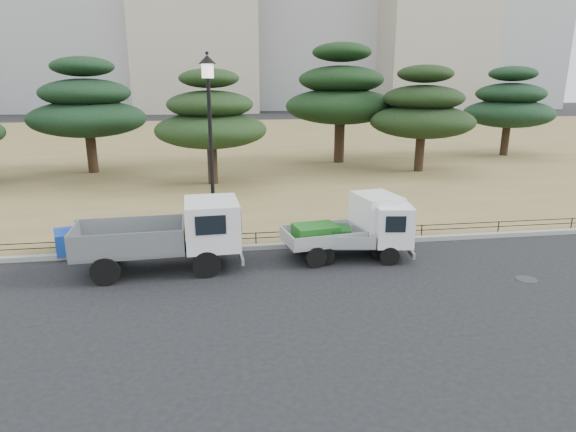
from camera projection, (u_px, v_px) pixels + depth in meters
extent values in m
plane|color=black|center=(298.00, 277.00, 14.09)|extent=(220.00, 220.00, 0.00)
cube|color=olive|center=(240.00, 145.00, 43.21)|extent=(120.00, 56.00, 0.15)
cube|color=gray|center=(285.00, 245.00, 16.55)|extent=(120.00, 0.25, 0.16)
cylinder|color=black|center=(207.00, 264.00, 13.95)|extent=(0.82, 0.20, 0.81)
cylinder|color=black|center=(205.00, 245.00, 15.62)|extent=(0.82, 0.20, 0.81)
cylinder|color=black|center=(105.00, 272.00, 13.40)|extent=(0.82, 0.20, 0.81)
cylinder|color=black|center=(114.00, 251.00, 15.07)|extent=(0.82, 0.20, 0.81)
cube|color=#2D2D30|center=(159.00, 250.00, 14.46)|extent=(4.58, 1.19, 0.14)
cube|color=slate|center=(130.00, 237.00, 14.18)|extent=(3.23, 1.93, 0.79)
cube|color=silver|center=(212.00, 223.00, 14.56)|extent=(1.67, 2.01, 1.39)
cylinder|color=black|center=(380.00, 250.00, 15.37)|extent=(0.68, 0.28, 0.66)
cylinder|color=black|center=(360.00, 236.00, 16.71)|extent=(0.68, 0.28, 0.66)
cylinder|color=black|center=(316.00, 257.00, 14.73)|extent=(0.68, 0.28, 0.66)
cylinder|color=black|center=(301.00, 243.00, 16.07)|extent=(0.68, 0.28, 0.66)
cube|color=#2D2D30|center=(341.00, 242.00, 15.69)|extent=(3.62, 1.35, 0.15)
cube|color=#B7B8BE|center=(323.00, 235.00, 15.42)|extent=(2.65, 1.85, 0.44)
cube|color=silver|center=(376.00, 216.00, 15.84)|extent=(1.47, 1.79, 1.41)
cube|color=#1B5D1A|center=(316.00, 232.00, 15.32)|extent=(1.48, 1.17, 0.48)
cylinder|color=black|center=(390.00, 256.00, 14.93)|extent=(0.62, 0.25, 0.60)
cylinder|color=black|center=(381.00, 242.00, 16.21)|extent=(0.62, 0.25, 0.60)
cylinder|color=black|center=(325.00, 256.00, 14.93)|extent=(0.62, 0.25, 0.60)
cylinder|color=black|center=(322.00, 242.00, 16.20)|extent=(0.62, 0.25, 0.60)
cube|color=#2D2D30|center=(356.00, 245.00, 15.53)|extent=(3.31, 1.21, 0.14)
cube|color=#ABACB2|center=(338.00, 237.00, 15.45)|extent=(2.41, 1.68, 0.40)
cube|color=silver|center=(392.00, 224.00, 15.34)|extent=(1.33, 1.63, 1.27)
cube|color=#144917|center=(331.00, 234.00, 15.43)|extent=(1.34, 1.06, 0.44)
cylinder|color=black|center=(215.00, 242.00, 16.44)|extent=(0.47, 0.47, 0.17)
cylinder|color=black|center=(212.00, 162.00, 15.71)|extent=(0.13, 0.13, 5.31)
cylinder|color=white|center=(208.00, 71.00, 14.94)|extent=(0.42, 0.42, 0.42)
cone|color=black|center=(207.00, 59.00, 14.84)|extent=(0.55, 0.55, 0.27)
cylinder|color=black|center=(285.00, 237.00, 16.62)|extent=(38.00, 0.03, 0.03)
cylinder|color=black|center=(285.00, 232.00, 16.57)|extent=(38.00, 0.03, 0.03)
cylinder|color=black|center=(285.00, 237.00, 16.62)|extent=(0.04, 0.04, 0.40)
cube|color=#153CA2|center=(80.00, 240.00, 15.82)|extent=(1.78, 1.52, 0.71)
cube|color=#153CA2|center=(87.00, 226.00, 15.58)|extent=(0.86, 0.79, 0.30)
cylinder|color=#2D2D30|center=(527.00, 279.00, 13.90)|extent=(0.60, 0.60, 0.01)
cylinder|color=black|center=(92.00, 151.00, 29.18)|extent=(0.60, 0.60, 2.65)
ellipsoid|color=black|center=(88.00, 119.00, 28.67)|extent=(6.80, 6.80, 2.17)
ellipsoid|color=black|center=(85.00, 93.00, 28.26)|extent=(5.19, 5.19, 1.66)
ellipsoid|color=black|center=(82.00, 66.00, 27.86)|extent=(3.58, 3.58, 1.15)
cylinder|color=black|center=(212.00, 162.00, 26.03)|extent=(0.53, 0.53, 2.36)
ellipsoid|color=black|center=(211.00, 130.00, 25.57)|extent=(5.95, 5.95, 1.90)
ellipsoid|color=black|center=(210.00, 104.00, 25.21)|extent=(4.54, 4.54, 1.45)
ellipsoid|color=black|center=(209.00, 78.00, 24.86)|extent=(3.14, 3.14, 1.00)
cylinder|color=black|center=(339.00, 140.00, 32.94)|extent=(0.69, 0.69, 3.08)
ellipsoid|color=black|center=(340.00, 106.00, 32.34)|extent=(7.41, 7.41, 2.37)
ellipsoid|color=black|center=(341.00, 80.00, 31.87)|extent=(5.66, 5.66, 1.81)
ellipsoid|color=black|center=(342.00, 52.00, 31.41)|extent=(3.91, 3.91, 1.25)
cylinder|color=black|center=(420.00, 151.00, 29.70)|extent=(0.56, 0.56, 2.48)
ellipsoid|color=black|center=(422.00, 122.00, 29.22)|extent=(6.29, 6.29, 2.01)
ellipsoid|color=black|center=(424.00, 98.00, 28.84)|extent=(4.80, 4.80, 1.54)
ellipsoid|color=black|center=(425.00, 74.00, 28.47)|extent=(3.32, 3.32, 1.06)
cylinder|color=black|center=(505.00, 138.00, 36.15)|extent=(0.57, 0.57, 2.52)
ellipsoid|color=black|center=(508.00, 114.00, 35.66)|extent=(6.45, 6.45, 2.06)
ellipsoid|color=black|center=(511.00, 94.00, 35.28)|extent=(4.92, 4.92, 1.58)
ellipsoid|color=black|center=(513.00, 74.00, 34.90)|extent=(3.40, 3.40, 1.09)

